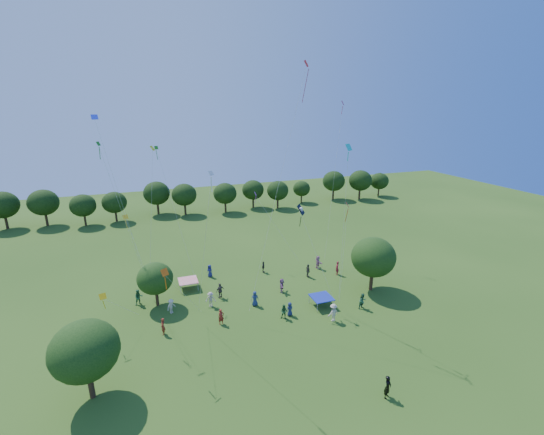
{
  "coord_description": "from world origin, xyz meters",
  "views": [
    {
      "loc": [
        -11.0,
        -16.63,
        21.12
      ],
      "look_at": [
        0.0,
        14.0,
        11.0
      ],
      "focal_mm": 24.0,
      "sensor_mm": 36.0,
      "label": 1
    }
  ],
  "objects_px": {
    "near_tree_east": "(373,257)",
    "man_in_black": "(388,387)",
    "pirate_kite": "(302,211)",
    "near_tree_north": "(155,278)",
    "red_high_kite": "(294,121)",
    "near_tree_west": "(85,351)",
    "tent_blue": "(322,297)",
    "tent_red_stripe": "(188,281)"
  },
  "relations": [
    {
      "from": "near_tree_north",
      "to": "tent_blue",
      "type": "distance_m",
      "value": 18.15
    },
    {
      "from": "tent_blue",
      "to": "pirate_kite",
      "type": "distance_m",
      "value": 9.8
    },
    {
      "from": "tent_blue",
      "to": "man_in_black",
      "type": "relative_size",
      "value": 1.17
    },
    {
      "from": "tent_red_stripe",
      "to": "red_high_kite",
      "type": "relative_size",
      "value": 0.09
    },
    {
      "from": "near_tree_north",
      "to": "pirate_kite",
      "type": "distance_m",
      "value": 17.32
    },
    {
      "from": "near_tree_east",
      "to": "tent_red_stripe",
      "type": "height_order",
      "value": "near_tree_east"
    },
    {
      "from": "tent_red_stripe",
      "to": "pirate_kite",
      "type": "height_order",
      "value": "pirate_kite"
    },
    {
      "from": "near_tree_north",
      "to": "man_in_black",
      "type": "xyz_separation_m",
      "value": [
        15.54,
        -19.61,
        -2.31
      ]
    },
    {
      "from": "tent_red_stripe",
      "to": "man_in_black",
      "type": "xyz_separation_m",
      "value": [
        11.84,
        -22.35,
        -0.1
      ]
    },
    {
      "from": "tent_red_stripe",
      "to": "near_tree_east",
      "type": "bearing_deg",
      "value": -20.52
    },
    {
      "from": "near_tree_north",
      "to": "red_high_kite",
      "type": "relative_size",
      "value": 0.21
    },
    {
      "from": "tent_red_stripe",
      "to": "man_in_black",
      "type": "distance_m",
      "value": 25.29
    },
    {
      "from": "near_tree_east",
      "to": "tent_blue",
      "type": "relative_size",
      "value": 2.97
    },
    {
      "from": "near_tree_east",
      "to": "tent_blue",
      "type": "xyz_separation_m",
      "value": [
        -7.24,
        -1.3,
        -3.17
      ]
    },
    {
      "from": "near_tree_east",
      "to": "red_high_kite",
      "type": "bearing_deg",
      "value": -176.81
    },
    {
      "from": "tent_blue",
      "to": "man_in_black",
      "type": "distance_m",
      "value": 13.47
    },
    {
      "from": "pirate_kite",
      "to": "tent_red_stripe",
      "type": "bearing_deg",
      "value": 148.84
    },
    {
      "from": "near_tree_west",
      "to": "tent_red_stripe",
      "type": "distance_m",
      "value": 17.62
    },
    {
      "from": "tent_red_stripe",
      "to": "pirate_kite",
      "type": "relative_size",
      "value": 0.22
    },
    {
      "from": "tent_blue",
      "to": "man_in_black",
      "type": "bearing_deg",
      "value": -95.83
    },
    {
      "from": "near_tree_west",
      "to": "red_high_kite",
      "type": "height_order",
      "value": "red_high_kite"
    },
    {
      "from": "near_tree_west",
      "to": "near_tree_east",
      "type": "xyz_separation_m",
      "value": [
        29.48,
        7.16,
        0.08
      ]
    },
    {
      "from": "near_tree_west",
      "to": "red_high_kite",
      "type": "xyz_separation_m",
      "value": [
        18.91,
        6.57,
        15.55
      ]
    },
    {
      "from": "tent_red_stripe",
      "to": "pirate_kite",
      "type": "xyz_separation_m",
      "value": [
        11.47,
        -6.94,
        9.44
      ]
    },
    {
      "from": "near_tree_north",
      "to": "near_tree_west",
      "type": "bearing_deg",
      "value": -113.88
    },
    {
      "from": "near_tree_east",
      "to": "man_in_black",
      "type": "relative_size",
      "value": 3.47
    },
    {
      "from": "near_tree_east",
      "to": "tent_red_stripe",
      "type": "relative_size",
      "value": 2.97
    },
    {
      "from": "near_tree_west",
      "to": "near_tree_east",
      "type": "height_order",
      "value": "near_tree_east"
    },
    {
      "from": "near_tree_east",
      "to": "man_in_black",
      "type": "bearing_deg",
      "value": -120.34
    },
    {
      "from": "man_in_black",
      "to": "red_high_kite",
      "type": "height_order",
      "value": "red_high_kite"
    },
    {
      "from": "near_tree_east",
      "to": "pirate_kite",
      "type": "distance_m",
      "value": 10.97
    },
    {
      "from": "near_tree_west",
      "to": "pirate_kite",
      "type": "relative_size",
      "value": 0.65
    },
    {
      "from": "near_tree_north",
      "to": "tent_blue",
      "type": "xyz_separation_m",
      "value": [
        16.91,
        -6.21,
        -2.21
      ]
    },
    {
      "from": "near_tree_north",
      "to": "tent_blue",
      "type": "relative_size",
      "value": 2.26
    },
    {
      "from": "near_tree_east",
      "to": "man_in_black",
      "type": "xyz_separation_m",
      "value": [
        -8.6,
        -14.7,
        -3.26
      ]
    },
    {
      "from": "tent_red_stripe",
      "to": "pirate_kite",
      "type": "distance_m",
      "value": 16.39
    },
    {
      "from": "near_tree_west",
      "to": "man_in_black",
      "type": "xyz_separation_m",
      "value": [
        20.88,
        -7.55,
        -3.19
      ]
    },
    {
      "from": "red_high_kite",
      "to": "tent_red_stripe",
      "type": "bearing_deg",
      "value": 140.13
    },
    {
      "from": "man_in_black",
      "to": "near_tree_west",
      "type": "bearing_deg",
      "value": 127.56
    },
    {
      "from": "near_tree_west",
      "to": "tent_red_stripe",
      "type": "bearing_deg",
      "value": 58.59
    },
    {
      "from": "near_tree_east",
      "to": "pirate_kite",
      "type": "bearing_deg",
      "value": 175.45
    },
    {
      "from": "near_tree_east",
      "to": "pirate_kite",
      "type": "xyz_separation_m",
      "value": [
        -8.97,
        0.71,
        6.27
      ]
    }
  ]
}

